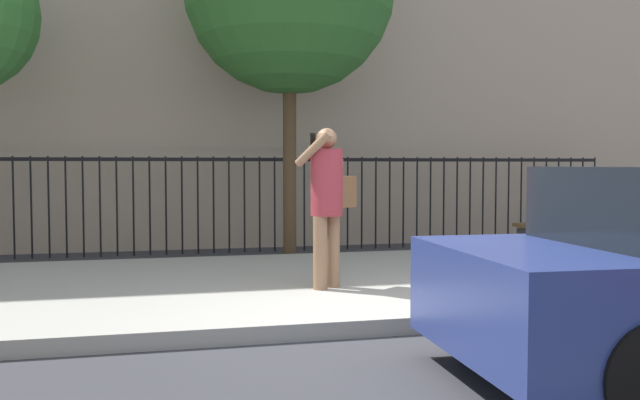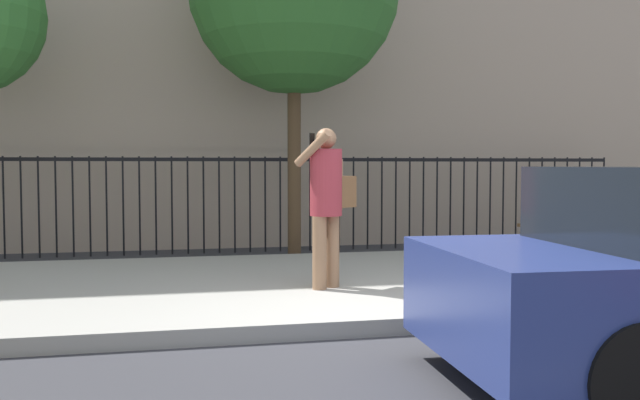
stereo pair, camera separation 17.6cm
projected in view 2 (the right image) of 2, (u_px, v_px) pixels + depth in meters
ground_plane at (403, 336)px, 5.86m from camera, size 60.00×60.00×0.00m
sidewalk at (341, 284)px, 8.00m from camera, size 28.00×4.40×0.15m
iron_fence at (288, 191)px, 11.56m from camera, size 12.03×0.04×1.60m
pedestrian_on_phone at (328, 195)px, 7.27m from camera, size 0.72×0.63×1.70m
street_bench at (579, 222)px, 9.70m from camera, size 1.60×0.45×0.95m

